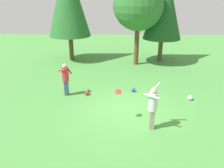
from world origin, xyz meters
The scene contains 9 objects.
ground_plane centered at (0.00, 0.00, 0.00)m, with size 40.00×40.00×0.00m, color #4C9342.
person_thrower centered at (0.96, -1.45, 1.03)m, with size 0.65×0.65×1.90m.
person_catcher centered at (-2.96, 1.59, 1.00)m, with size 0.73×0.73×1.69m.
frisbee centered at (-0.32, -0.83, 1.28)m, with size 0.32×0.31×0.13m.
ball_white centered at (3.23, 1.10, 0.13)m, with size 0.25×0.25×0.25m, color white.
ball_red centered at (-1.91, 1.61, 0.11)m, with size 0.23×0.23×0.23m, color red.
ball_blue centered at (0.50, 2.07, 0.11)m, with size 0.23×0.23×0.23m, color blue.
tree_center centered at (1.05, 7.13, 4.13)m, with size 3.43×3.43×5.87m.
tree_right centered at (2.97, 8.11, 4.19)m, with size 2.81×2.81×6.70m.
Camera 1 is at (-0.42, -9.03, 4.91)m, focal length 36.31 mm.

